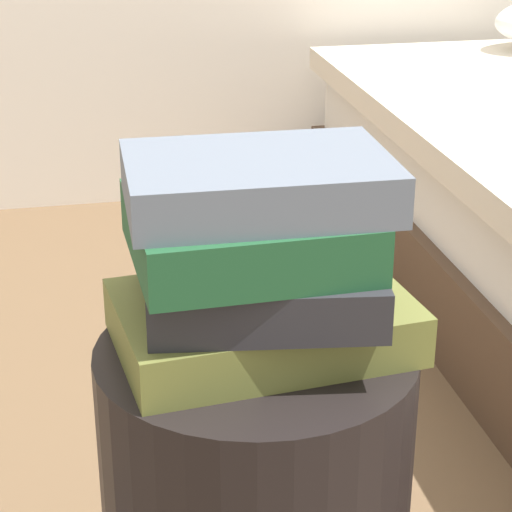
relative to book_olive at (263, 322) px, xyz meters
name	(u,v)px	position (x,y,z in m)	size (l,w,h in m)	color
book_olive	(263,322)	(0.00, 0.00, 0.00)	(0.29, 0.19, 0.05)	olive
book_charcoal	(264,280)	(0.00, -0.01, 0.05)	(0.22, 0.20, 0.05)	#28282D
book_forest	(248,230)	(-0.02, -0.01, 0.10)	(0.22, 0.20, 0.06)	#1E512D
book_slate	(258,182)	(-0.01, -0.02, 0.16)	(0.25, 0.17, 0.05)	slate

